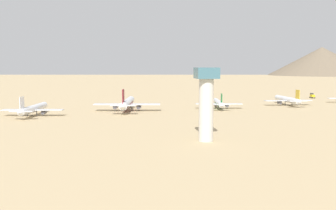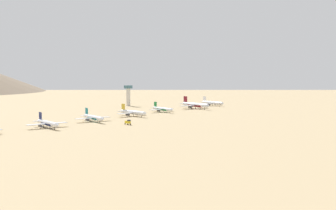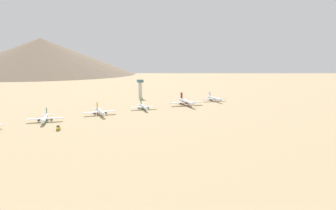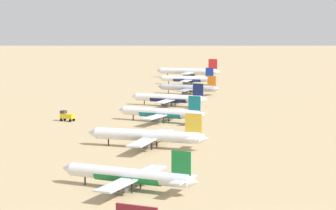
# 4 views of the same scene
# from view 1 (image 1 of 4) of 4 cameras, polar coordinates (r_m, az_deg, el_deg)

# --- Properties ---
(parked_jet_5) EXTENTS (37.14, 30.13, 10.72)m
(parked_jet_5) POSITION_cam_1_polar(r_m,az_deg,el_deg) (240.00, 18.36, 0.81)
(parked_jet_5) COLOR silver
(parked_jet_5) RESTS_ON ground
(parked_jet_6) EXTENTS (33.58, 27.46, 9.71)m
(parked_jet_6) POSITION_cam_1_polar(r_m,az_deg,el_deg) (213.01, 8.01, 0.32)
(parked_jet_6) COLOR silver
(parked_jet_6) RESTS_ON ground
(parked_jet_7) EXTENTS (45.27, 36.99, 13.08)m
(parked_jet_7) POSITION_cam_1_polar(r_m,az_deg,el_deg) (201.10, -6.46, 0.31)
(parked_jet_7) COLOR silver
(parked_jet_7) RESTS_ON ground
(parked_jet_8) EXTENTS (37.48, 30.61, 10.82)m
(parked_jet_8) POSITION_cam_1_polar(r_m,az_deg,el_deg) (192.07, -20.52, -0.55)
(parked_jet_8) COLOR silver
(parked_jet_8) RESTS_ON ground
(service_truck) EXTENTS (5.54, 3.54, 3.90)m
(service_truck) POSITION_cam_1_polar(r_m,az_deg,el_deg) (299.23, 21.86, 1.40)
(service_truck) COLOR yellow
(service_truck) RESTS_ON ground
(control_tower) EXTENTS (7.20, 7.20, 24.39)m
(control_tower) POSITION_cam_1_polar(r_m,az_deg,el_deg) (119.26, 6.06, 0.83)
(control_tower) COLOR beige
(control_tower) RESTS_ON ground
(desert_hill_4) EXTENTS (270.28, 270.28, 73.18)m
(desert_hill_4) POSITION_cam_1_polar(r_m,az_deg,el_deg) (1026.48, 23.08, 6.39)
(desert_hill_4) COLOR #70604C
(desert_hill_4) RESTS_ON ground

